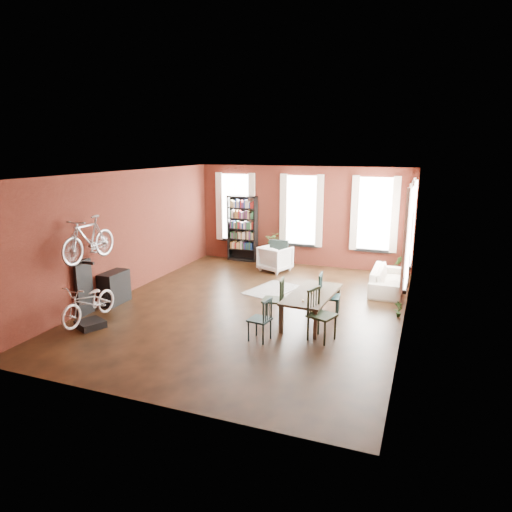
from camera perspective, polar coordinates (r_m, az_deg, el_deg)
The scene contains 19 objects.
room at distance 11.06m, azimuth 1.74°, elevation 4.90°, with size 9.00×9.04×3.22m.
dining_table at distance 10.22m, azimuth 6.98°, elevation -6.38°, with size 0.88×1.93×0.66m, color #443929.
dining_chair_a at distance 9.17m, azimuth 0.46°, elevation -7.93°, with size 0.40×0.40×0.88m, color #173032.
dining_chair_b at distance 10.15m, azimuth 2.15°, elevation -5.48°, with size 0.45×0.45×0.98m, color black.
dining_chair_c at distance 9.23m, azimuth 8.25°, elevation -7.34°, with size 0.48×0.48×1.05m, color black.
dining_chair_d at distance 10.42m, azimuth 9.11°, elevation -5.01°, with size 0.47×0.47×1.02m, color #183435.
bookshelf at distance 15.41m, azimuth -1.70°, elevation 3.45°, with size 1.00×0.32×2.20m, color black.
white_armchair at distance 14.23m, azimuth 2.43°, elevation -0.15°, with size 0.84×0.79×0.87m, color silver.
cream_sofa at distance 12.80m, azimuth 16.18°, elevation -2.37°, with size 2.08×0.61×0.81m, color beige.
striped_rug at distance 12.43m, azimuth 2.02°, elevation -4.22°, with size 0.97×1.56×0.01m, color black.
bike_trainer at distance 10.52m, azimuth -19.99°, elevation -8.01°, with size 0.52×0.52×0.15m, color black.
bike_wall_rack at distance 11.17m, azimuth -20.69°, elevation -3.72°, with size 0.16×0.60×1.30m, color black.
console_table at distance 11.82m, azimuth -17.29°, elevation -3.79°, with size 0.40×0.80×0.80m, color black.
plant_stand at distance 14.86m, azimuth 2.30°, elevation -0.18°, with size 0.28×0.28×0.55m, color black.
plant_by_sofa at distance 14.28m, azimuth 17.15°, elevation -1.89°, with size 0.36×0.65×0.29m, color #2F5B24.
plant_small at distance 10.98m, azimuth 17.34°, elevation -6.96°, with size 0.19×0.37×0.13m, color #245221.
bicycle_floor at distance 10.26m, azimuth -20.30°, elevation -3.45°, with size 0.55×0.83×1.59m, color beige.
bicycle_hung at distance 10.68m, azimuth -20.33°, elevation 3.74°, with size 0.47×1.00×1.66m, color #A5A8AD.
plant_on_stand at distance 14.76m, azimuth 2.23°, elevation 1.71°, with size 0.51×0.57×0.45m, color #365B24.
Camera 1 is at (3.83, -9.71, 3.78)m, focal length 32.00 mm.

